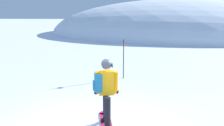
{
  "coord_description": "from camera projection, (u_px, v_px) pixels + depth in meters",
  "views": [
    {
      "loc": [
        0.93,
        -5.09,
        2.73
      ],
      "look_at": [
        0.11,
        3.31,
        1.0
      ],
      "focal_mm": 37.85,
      "sensor_mm": 36.0,
      "label": 1
    }
  ],
  "objects": [
    {
      "name": "ridge_peak_main",
      "position": [
        179.0,
        32.0,
        37.54
      ],
      "size": [
        39.58,
        35.62,
        10.25
      ],
      "color": "silver",
      "rests_on": "ground"
    },
    {
      "name": "snowboarder_main",
      "position": [
        105.0,
        91.0,
        5.7
      ],
      "size": [
        0.65,
        1.81,
        1.71
      ],
      "color": "#D11E5B",
      "rests_on": "ground"
    },
    {
      "name": "piste_marker_near",
      "position": [
        124.0,
        56.0,
        10.15
      ],
      "size": [
        0.2,
        0.2,
        1.74
      ],
      "color": "black",
      "rests_on": "ground"
    }
  ]
}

